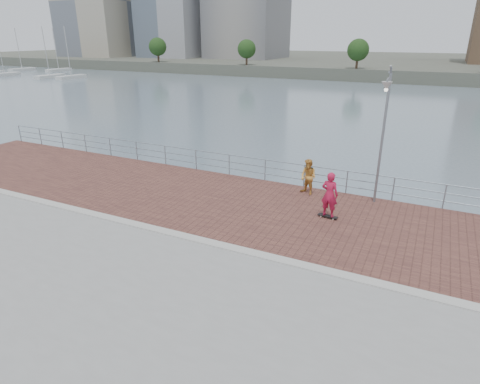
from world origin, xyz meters
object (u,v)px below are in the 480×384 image
at_px(street_lamp, 384,115).
at_px(bystander, 308,177).
at_px(skateboarder, 330,194).
at_px(guardrail, 284,170).

distance_m(street_lamp, bystander, 4.30).
bearing_deg(skateboarder, guardrail, -39.37).
distance_m(street_lamp, skateboarder, 3.91).
distance_m(guardrail, skateboarder, 4.32).
bearing_deg(bystander, street_lamp, 23.14).
height_order(guardrail, street_lamp, street_lamp).
bearing_deg(street_lamp, bystander, 179.51).
bearing_deg(guardrail, skateboarder, -45.50).
bearing_deg(street_lamp, guardrail, 168.45).
xyz_separation_m(guardrail, bystander, (1.48, -0.88, 0.16)).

